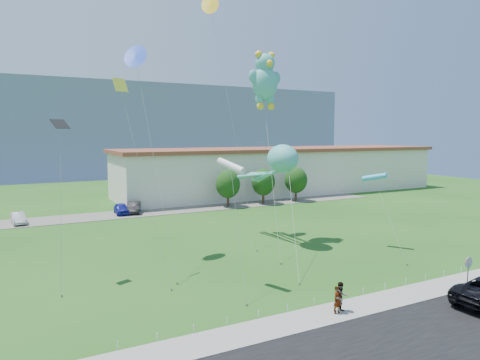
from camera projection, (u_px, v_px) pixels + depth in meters
name	position (u px, v px, depth m)	size (l,w,h in m)	color
ground	(315.00, 296.00, 28.15)	(160.00, 160.00, 0.00)	#1E4E16
road	(414.00, 350.00, 21.08)	(80.00, 8.00, 0.06)	black
sidewalk	(342.00, 311.00, 25.72)	(80.00, 2.50, 0.10)	gray
parking_strip	(160.00, 211.00, 59.09)	(70.00, 6.00, 0.06)	#59544C
hill_ridge	(79.00, 128.00, 132.89)	(160.00, 50.00, 25.00)	slate
warehouse	(283.00, 170.00, 78.45)	(61.00, 15.00, 8.20)	beige
stop_sign	(468.00, 266.00, 28.57)	(0.80, 0.07, 2.50)	slate
rope_fence	(327.00, 299.00, 26.98)	(26.05, 0.05, 0.50)	white
tree_near	(228.00, 184.00, 62.40)	(3.60, 3.60, 5.47)	#3F2B19
tree_mid	(263.00, 182.00, 65.13)	(3.60, 3.60, 5.47)	#3F2B19
tree_far	(296.00, 180.00, 67.87)	(3.60, 3.60, 5.47)	#3F2B19
pedestrian_left	(337.00, 300.00, 25.16)	(0.59, 0.39, 1.63)	gray
pedestrian_right	(341.00, 297.00, 25.41)	(0.87, 0.68, 1.80)	gray
parked_car_silver	(18.00, 218.00, 50.73)	(1.39, 3.99, 1.31)	silver
parked_car_blue	(121.00, 209.00, 56.93)	(1.68, 4.18, 1.43)	navy
parked_car_black	(134.00, 207.00, 57.77)	(1.57, 4.49, 1.48)	black
octopus_kite	(277.00, 165.00, 41.23)	(6.24, 15.88, 9.69)	teal
teddy_bear_kite	(265.00, 79.00, 42.16)	(5.11, 9.49, 18.74)	teal
small_kite_yellow	(126.00, 109.00, 31.46)	(2.54, 6.39, 14.72)	yellow
small_kite_orange	(211.00, 11.00, 43.95)	(1.80, 9.85, 24.68)	gold
small_kite_black	(60.00, 142.00, 29.99)	(1.34, 4.24, 11.79)	black
small_kite_blue	(136.00, 61.00, 36.07)	(1.80, 9.63, 17.93)	blue
small_kite_white	(231.00, 167.00, 29.22)	(1.04, 4.89, 8.91)	white
small_kite_cyan	(375.00, 178.00, 39.78)	(2.05, 6.84, 7.09)	#32ACE2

